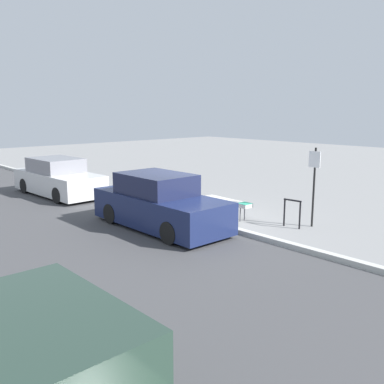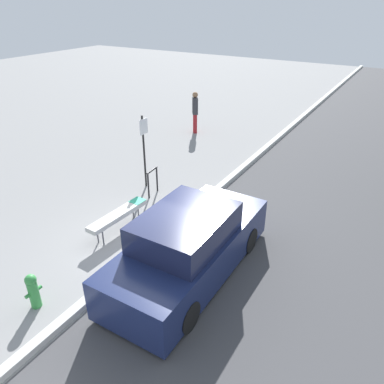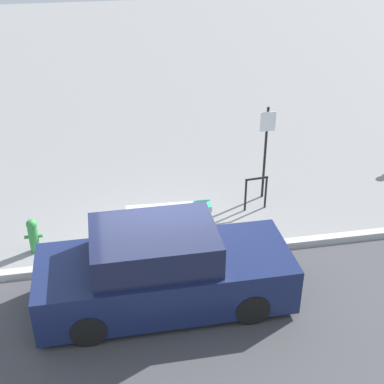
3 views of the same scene
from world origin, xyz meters
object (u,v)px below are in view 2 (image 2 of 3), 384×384
Objects in this scene: bike_rack at (153,179)px; fire_hydrant at (33,290)px; parked_car_near at (189,247)px; sign_post at (144,145)px; bench at (118,215)px; pedestrian at (195,111)px.

fire_hydrant is at bearing -170.89° from bike_rack.
bike_rack is 0.19× the size of parked_car_near.
bike_rack is at bearing -123.19° from sign_post.
bench is 2.14m from bike_rack.
parked_car_near is (2.38, -2.05, 0.29)m from fire_hydrant.
sign_post reaches higher than fire_hydrant.
parked_car_near reaches higher than bike_rack.
fire_hydrant is at bearing -20.84° from pedestrian.
sign_post reaches higher than bike_rack.
bench is 2.44m from parked_car_near.
fire_hydrant is at bearing -170.49° from bench.
parked_car_near reaches higher than fire_hydrant.
sign_post is (2.43, 0.98, 0.89)m from bench.
pedestrian is (10.62, 2.66, 0.54)m from fire_hydrant.
bench is at bearing 6.65° from fire_hydrant.
bench is 2.87m from fire_hydrant.
sign_post is at bearing 49.22° from parked_car_near.
pedestrian is (5.67, 1.87, 0.45)m from bike_rack.
bike_rack is 1.08× the size of fire_hydrant.
fire_hydrant is at bearing -166.08° from sign_post.
pedestrian is at bearing 14.05° from fire_hydrant.
bench is at bearing -18.22° from pedestrian.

